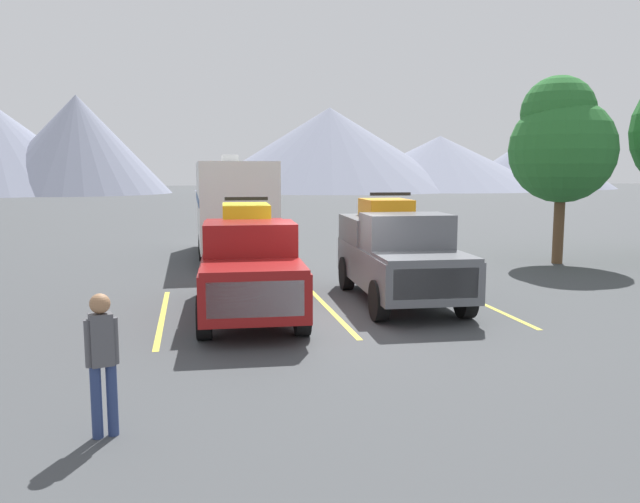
% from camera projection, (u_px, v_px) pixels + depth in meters
% --- Properties ---
extents(ground_plane, '(240.00, 240.00, 0.00)m').
position_uv_depth(ground_plane, '(338.00, 318.00, 13.41)').
color(ground_plane, '#3F4244').
extents(pickup_truck_a, '(2.37, 5.92, 2.54)m').
position_uv_depth(pickup_truck_a, '(249.00, 261.00, 13.92)').
color(pickup_truck_a, maroon).
rests_on(pickup_truck_a, ground).
extents(pickup_truck_b, '(2.40, 5.31, 2.61)m').
position_uv_depth(pickup_truck_b, '(397.00, 252.00, 15.11)').
color(pickup_truck_b, '#595B60').
rests_on(pickup_truck_b, ground).
extents(lot_stripe_a, '(0.12, 5.50, 0.01)m').
position_uv_depth(lot_stripe_a, '(163.00, 316.00, 13.59)').
color(lot_stripe_a, gold).
rests_on(lot_stripe_a, ground).
extents(lot_stripe_b, '(0.12, 5.50, 0.01)m').
position_uv_depth(lot_stripe_b, '(329.00, 309.00, 14.32)').
color(lot_stripe_b, gold).
rests_on(lot_stripe_b, ground).
extents(lot_stripe_c, '(0.12, 5.50, 0.01)m').
position_uv_depth(lot_stripe_c, '(479.00, 302.00, 15.06)').
color(lot_stripe_c, gold).
rests_on(lot_stripe_c, ground).
extents(camper_trailer_a, '(2.54, 8.63, 3.74)m').
position_uv_depth(camper_trailer_a, '(233.00, 203.00, 22.70)').
color(camper_trailer_a, white).
rests_on(camper_trailer_a, ground).
extents(person_a, '(0.37, 0.26, 1.74)m').
position_uv_depth(person_a, '(102.00, 355.00, 7.33)').
color(person_a, navy).
rests_on(person_a, ground).
extents(tree_a, '(3.52, 3.52, 6.29)m').
position_uv_depth(tree_a, '(561.00, 141.00, 20.83)').
color(tree_a, brown).
rests_on(tree_a, ground).
extents(mountain_ridge, '(143.93, 43.36, 13.56)m').
position_uv_depth(mountain_ridge, '(220.00, 151.00, 93.91)').
color(mountain_ridge, gray).
rests_on(mountain_ridge, ground).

